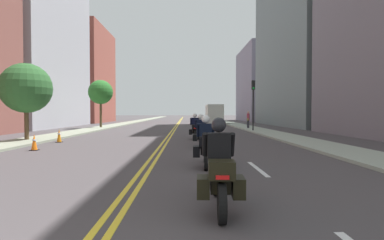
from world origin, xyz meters
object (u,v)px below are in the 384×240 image
traffic_cone_2 (34,142)px  parked_truck (214,115)px  motorcycle_2 (201,133)px  traffic_light_near (253,96)px  pedestrian_0 (248,120)px  street_tree_1 (26,88)px  motorcycle_0 (219,172)px  motorcycle_1 (206,145)px  motorcycle_3 (195,129)px  traffic_cone_0 (59,136)px  street_tree_0 (101,92)px

traffic_cone_2 → parked_truck: (10.79, 30.66, 0.91)m
motorcycle_2 → traffic_light_near: 12.88m
pedestrian_0 → street_tree_1: (-15.52, -12.88, 2.14)m
motorcycle_0 → street_tree_1: street_tree_1 is taller
motorcycle_1 → motorcycle_3: size_ratio=0.97×
motorcycle_0 → traffic_light_near: traffic_light_near is taller
motorcycle_3 → traffic_cone_2: bearing=-144.6°
street_tree_1 → pedestrian_0: bearing=39.7°
motorcycle_0 → motorcycle_3: bearing=92.7°
traffic_cone_0 → street_tree_1: (-2.07, 0.50, 2.69)m
motorcycle_0 → parked_truck: size_ratio=0.34×
traffic_light_near → motorcycle_1: bearing=-107.2°
traffic_cone_2 → street_tree_0: (-2.32, 18.75, 3.45)m
pedestrian_0 → motorcycle_2: bearing=1.4°
traffic_light_near → parked_truck: traffic_light_near is taller
street_tree_0 → traffic_cone_0: bearing=-82.8°
motorcycle_3 → parked_truck: size_ratio=0.34×
motorcycle_3 → traffic_cone_0: (-7.70, -1.71, -0.28)m
pedestrian_0 → street_tree_0: street_tree_0 is taller
motorcycle_1 → motorcycle_3: 9.49m
motorcycle_1 → pedestrian_0: 21.92m
motorcycle_0 → pedestrian_0: pedestrian_0 is taller
motorcycle_0 → traffic_light_near: size_ratio=0.49×
motorcycle_1 → motorcycle_2: motorcycle_2 is taller
motorcycle_1 → street_tree_1: size_ratio=0.48×
traffic_cone_2 → traffic_light_near: size_ratio=0.16×
motorcycle_2 → parked_truck: size_ratio=0.32×
pedestrian_0 → parked_truck: bearing=-149.7°
traffic_cone_2 → parked_truck: bearing=70.6°
traffic_light_near → parked_truck: 18.02m
motorcycle_0 → traffic_cone_2: (-7.30, 8.32, -0.28)m
traffic_cone_0 → parked_truck: bearing=67.5°
street_tree_1 → traffic_cone_0: bearing=-13.6°
motorcycle_2 → traffic_cone_0: bearing=165.5°
motorcycle_1 → parked_truck: (3.46, 34.80, 0.60)m
motorcycle_0 → traffic_cone_0: (-7.72, 11.95, -0.26)m
traffic_cone_0 → traffic_cone_2: 3.66m
pedestrian_0 → street_tree_0: 15.71m
motorcycle_0 → traffic_cone_0: 14.23m
motorcycle_3 → street_tree_1: street_tree_1 is taller
traffic_cone_0 → pedestrian_0: bearing=44.9°
parked_truck → pedestrian_0: bearing=-80.7°
motorcycle_2 → motorcycle_3: size_ratio=0.93×
pedestrian_0 → street_tree_0: size_ratio=0.35×
motorcycle_1 → motorcycle_3: bearing=93.2°
motorcycle_1 → pedestrian_0: size_ratio=1.19×
motorcycle_2 → motorcycle_3: (-0.16, 4.08, 0.01)m
traffic_cone_2 → traffic_light_near: (12.59, 12.82, 2.72)m
traffic_cone_0 → traffic_light_near: size_ratio=0.17×
motorcycle_0 → pedestrian_0: size_ratio=1.21×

